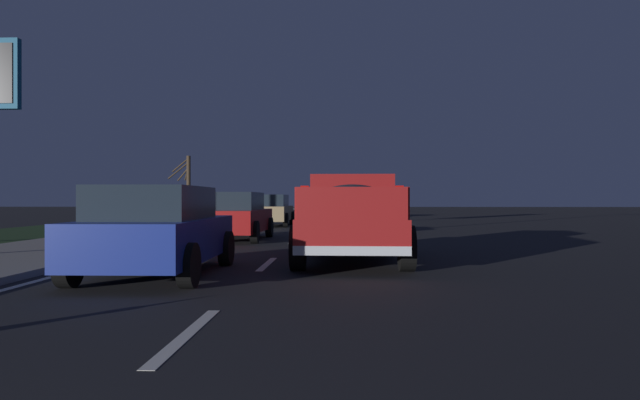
# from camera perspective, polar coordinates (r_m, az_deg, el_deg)

# --- Properties ---
(ground) EXTENTS (144.00, 144.00, 0.00)m
(ground) POSITION_cam_1_polar(r_m,az_deg,el_deg) (27.27, -1.10, -2.69)
(ground) COLOR black
(sidewalk_shoulder) EXTENTS (108.00, 4.00, 0.12)m
(sidewalk_shoulder) POSITION_cam_1_polar(r_m,az_deg,el_deg) (28.16, -12.77, -2.48)
(sidewalk_shoulder) COLOR gray
(sidewalk_shoulder) RESTS_ON ground
(grass_verge) EXTENTS (108.00, 6.00, 0.01)m
(grass_verge) POSITION_cam_1_polar(r_m,az_deg,el_deg) (29.84, -22.10, -2.45)
(grass_verge) COLOR #1E3819
(grass_verge) RESTS_ON ground
(lane_markings) EXTENTS (108.00, 3.54, 0.01)m
(lane_markings) POSITION_cam_1_polar(r_m,az_deg,el_deg) (29.88, -5.74, -2.44)
(lane_markings) COLOR silver
(lane_markings) RESTS_ON ground
(pickup_truck) EXTENTS (5.47, 2.36, 1.87)m
(pickup_truck) POSITION_cam_1_polar(r_m,az_deg,el_deg) (12.52, 3.21, -1.48)
(pickup_truck) COLOR maroon
(pickup_truck) RESTS_ON ground
(sedan_red) EXTENTS (4.44, 2.08, 1.54)m
(sedan_red) POSITION_cam_1_polar(r_m,az_deg,el_deg) (18.90, -8.40, -1.54)
(sedan_red) COLOR maroon
(sedan_red) RESTS_ON ground
(sedan_blue) EXTENTS (4.42, 2.06, 1.54)m
(sedan_blue) POSITION_cam_1_polar(r_m,az_deg,el_deg) (10.41, -15.70, -2.88)
(sedan_blue) COLOR navy
(sedan_blue) RESTS_ON ground
(sedan_black) EXTENTS (4.42, 2.06, 1.54)m
(sedan_black) POSITION_cam_1_polar(r_m,az_deg,el_deg) (40.87, 2.40, -0.67)
(sedan_black) COLOR black
(sedan_black) RESTS_ON ground
(sedan_tan) EXTENTS (4.42, 2.05, 1.54)m
(sedan_tan) POSITION_cam_1_polar(r_m,az_deg,el_deg) (28.65, -4.89, -0.99)
(sedan_tan) COLOR #9E845B
(sedan_tan) RESTS_ON ground
(bare_tree_far) EXTENTS (1.52, 1.54, 4.35)m
(bare_tree_far) POSITION_cam_1_polar(r_m,az_deg,el_deg) (41.57, -12.90, 1.51)
(bare_tree_far) COLOR #423323
(bare_tree_far) RESTS_ON ground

